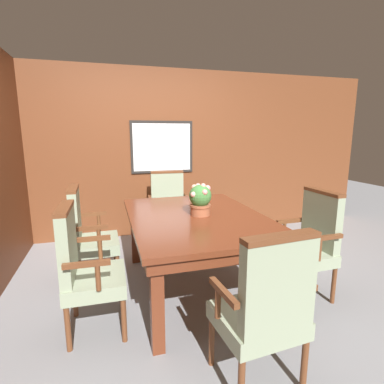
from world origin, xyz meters
name	(u,v)px	position (x,y,z in m)	size (l,w,h in m)	color
ground_plane	(186,293)	(0.00, 0.00, 0.00)	(14.00, 14.00, 0.00)	gray
wall_back	(153,154)	(0.00, 1.89, 1.23)	(7.20, 0.08, 2.45)	brown
dining_table	(196,224)	(0.13, 0.09, 0.66)	(1.26, 1.79, 0.75)	maroon
chair_head_near	(265,306)	(0.17, -1.18, 0.54)	(0.57, 0.49, 1.02)	brown
chair_left_near	(84,266)	(-0.88, -0.31, 0.54)	(0.46, 0.55, 1.02)	brown
chair_head_far	(169,206)	(0.12, 1.38, 0.54)	(0.56, 0.48, 1.02)	brown
chair_right_near	(310,240)	(1.13, -0.32, 0.54)	(0.46, 0.55, 1.02)	brown
chair_left_far	(88,232)	(-0.90, 0.50, 0.54)	(0.46, 0.55, 1.02)	brown
potted_plant	(200,199)	(0.17, 0.09, 0.91)	(0.22, 0.22, 0.31)	#9E5638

